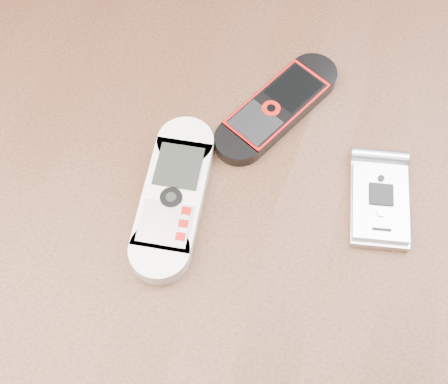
{
  "coord_description": "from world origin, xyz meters",
  "views": [
    {
      "loc": [
        0.08,
        -0.26,
        1.28
      ],
      "look_at": [
        0.01,
        0.0,
        0.76
      ],
      "focal_mm": 50.0,
      "sensor_mm": 36.0,
      "label": 1
    }
  ],
  "objects_px": {
    "nokia_white": "(173,196)",
    "nokia_black_red": "(277,107)",
    "table": "(220,239)",
    "motorola_razr": "(380,200)"
  },
  "relations": [
    {
      "from": "nokia_black_red",
      "to": "motorola_razr",
      "type": "height_order",
      "value": "same"
    },
    {
      "from": "table",
      "to": "nokia_black_red",
      "type": "relative_size",
      "value": 7.36
    },
    {
      "from": "nokia_white",
      "to": "motorola_razr",
      "type": "bearing_deg",
      "value": 8.81
    },
    {
      "from": "nokia_black_red",
      "to": "table",
      "type": "bearing_deg",
      "value": -77.34
    },
    {
      "from": "table",
      "to": "nokia_white",
      "type": "relative_size",
      "value": 6.99
    },
    {
      "from": "nokia_black_red",
      "to": "motorola_razr",
      "type": "xyz_separation_m",
      "value": [
        0.12,
        -0.08,
        -0.0
      ]
    },
    {
      "from": "nokia_white",
      "to": "motorola_razr",
      "type": "height_order",
      "value": "nokia_white"
    },
    {
      "from": "table",
      "to": "motorola_razr",
      "type": "relative_size",
      "value": 11.34
    },
    {
      "from": "nokia_black_red",
      "to": "motorola_razr",
      "type": "bearing_deg",
      "value": -5.16
    },
    {
      "from": "nokia_white",
      "to": "nokia_black_red",
      "type": "xyz_separation_m",
      "value": [
        0.07,
        0.13,
        -0.0
      ]
    }
  ]
}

